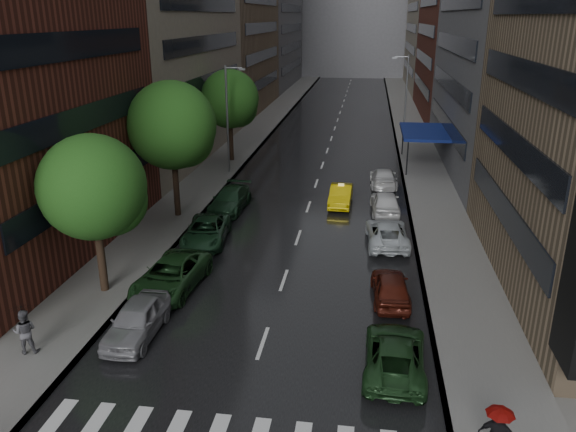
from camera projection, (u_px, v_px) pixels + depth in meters
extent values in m
plane|color=gray|center=(242.00, 405.00, 19.84)|extent=(220.00, 220.00, 0.00)
cube|color=black|center=(334.00, 132.00, 66.44)|extent=(14.00, 140.00, 0.01)
cube|color=gray|center=(259.00, 129.00, 67.61)|extent=(4.00, 140.00, 0.15)
cube|color=gray|center=(411.00, 133.00, 65.22)|extent=(4.00, 140.00, 0.15)
cube|color=silver|center=(51.00, 426.00, 18.78)|extent=(0.55, 2.80, 0.01)
cube|color=silver|center=(90.00, 430.00, 18.59)|extent=(0.55, 2.80, 0.01)
cube|color=#937A5B|center=(234.00, 31.00, 77.77)|extent=(8.00, 28.00, 22.00)
cube|color=slate|center=(504.00, 28.00, 47.35)|extent=(8.00, 28.00, 24.00)
cube|color=gray|center=(435.00, 9.00, 100.74)|extent=(8.00, 32.00, 28.00)
cube|color=slate|center=(356.00, 1.00, 124.42)|extent=(40.00, 14.00, 32.00)
cylinder|color=#382619|center=(101.00, 252.00, 27.17)|extent=(0.40, 0.40, 4.36)
sphere|color=#1E5116|center=(93.00, 187.00, 26.06)|extent=(4.99, 4.99, 4.99)
cylinder|color=#382619|center=(176.00, 181.00, 37.51)|extent=(0.40, 0.40, 5.03)
sphere|color=#1E5116|center=(172.00, 125.00, 36.24)|extent=(5.75, 5.75, 5.75)
cylinder|color=#382619|center=(231.00, 137.00, 52.17)|extent=(0.40, 0.40, 4.66)
sphere|color=#1E5116|center=(230.00, 99.00, 50.99)|extent=(5.32, 5.32, 5.32)
imported|color=yellow|center=(341.00, 195.00, 40.51)|extent=(1.65, 4.42, 1.44)
imported|color=gray|center=(137.00, 320.00, 23.85)|extent=(1.85, 4.53, 1.54)
imported|color=#1C3F1D|center=(171.00, 275.00, 27.92)|extent=(3.07, 5.84, 1.57)
imported|color=#1A3922|center=(206.00, 231.00, 33.79)|extent=(2.88, 5.44, 1.46)
imported|color=#183620|center=(230.00, 200.00, 39.46)|extent=(2.38, 5.36, 1.53)
imported|color=#1C3E1C|center=(395.00, 354.00, 21.57)|extent=(2.51, 5.10, 1.39)
imported|color=#501910|center=(391.00, 287.00, 26.84)|extent=(1.97, 4.36, 1.45)
imported|color=silver|center=(387.00, 233.00, 33.51)|extent=(2.66, 5.25, 1.42)
imported|color=white|center=(385.00, 202.00, 38.77)|extent=(2.14, 4.79, 1.60)
imported|color=silver|center=(383.00, 178.00, 44.94)|extent=(2.18, 5.04, 1.44)
imported|color=#57565C|center=(25.00, 331.00, 22.37)|extent=(1.08, 0.95, 1.88)
imported|color=black|center=(22.00, 316.00, 22.13)|extent=(0.96, 0.98, 0.88)
imported|color=#A2100C|center=(500.00, 418.00, 16.53)|extent=(0.82, 0.82, 0.72)
cylinder|color=gray|center=(227.00, 120.00, 47.26)|extent=(0.18, 0.18, 9.00)
cube|color=gray|center=(242.00, 69.00, 45.66)|extent=(0.50, 0.22, 0.16)
cylinder|color=gray|center=(406.00, 99.00, 59.18)|extent=(0.18, 0.18, 9.00)
cube|color=gray|center=(395.00, 58.00, 57.95)|extent=(0.50, 0.22, 0.16)
cube|color=navy|center=(424.00, 132.00, 50.20)|extent=(4.00, 8.00, 0.25)
cylinder|color=black|center=(407.00, 158.00, 47.38)|extent=(0.12, 0.12, 3.00)
cylinder|color=black|center=(403.00, 139.00, 54.46)|extent=(0.12, 0.12, 3.00)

